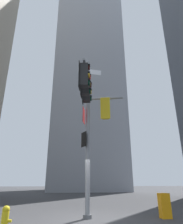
{
  "coord_description": "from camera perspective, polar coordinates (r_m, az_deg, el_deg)",
  "views": [
    {
      "loc": [
        -1.05,
        -9.44,
        1.52
      ],
      "look_at": [
        0.16,
        -0.18,
        4.85
      ],
      "focal_mm": 31.31,
      "sensor_mm": 36.0,
      "label": 1
    }
  ],
  "objects": [
    {
      "name": "ground",
      "position": [
        9.62,
        -1.23,
        -28.7
      ],
      "size": [
        120.0,
        120.0,
        0.0
      ],
      "primitive_type": "plane",
      "color": "#38383A"
    },
    {
      "name": "building_mid_block",
      "position": [
        41.17,
        -1.37,
        7.24
      ],
      "size": [
        12.96,
        12.96,
        40.22
      ],
      "primitive_type": "cube",
      "color": "#9399A3",
      "rests_on": "ground"
    },
    {
      "name": "signal_pole_assembly",
      "position": [
        9.32,
        -0.52,
        1.04
      ],
      "size": [
        2.45,
        3.16,
        7.9
      ],
      "color": "gray",
      "rests_on": "ground"
    },
    {
      "name": "fire_hydrant",
      "position": [
        7.59,
        -23.93,
        -26.53
      ],
      "size": [
        0.33,
        0.23,
        0.79
      ],
      "color": "yellow",
      "rests_on": "ground"
    },
    {
      "name": "newspaper_box",
      "position": [
        10.12,
        20.55,
        -24.2
      ],
      "size": [
        0.45,
        0.36,
        1.02
      ],
      "color": "orange",
      "rests_on": "ground"
    }
  ]
}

